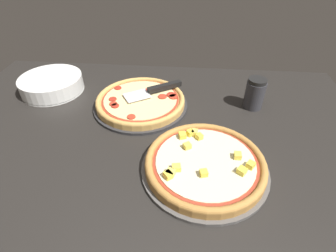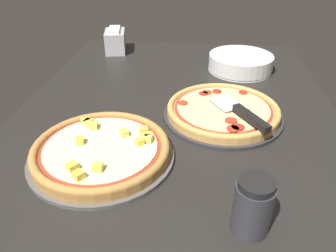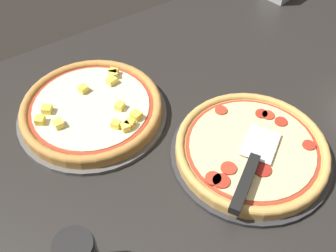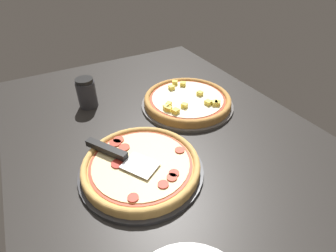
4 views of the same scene
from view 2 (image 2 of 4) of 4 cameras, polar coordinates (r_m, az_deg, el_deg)
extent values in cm
cube|color=black|center=(95.90, 1.14, -0.51)|extent=(151.84, 98.36, 3.60)
cylinder|color=#2D2D30|center=(99.43, 9.46, 1.82)|extent=(35.35, 35.35, 1.00)
cylinder|color=tan|center=(98.70, 9.54, 2.58)|extent=(33.23, 33.23, 1.98)
torus|color=tan|center=(98.23, 9.59, 3.08)|extent=(33.23, 33.23, 1.87)
cylinder|color=#A33823|center=(98.20, 9.59, 3.12)|extent=(28.88, 28.88, 0.15)
cylinder|color=beige|center=(98.14, 9.60, 3.18)|extent=(27.25, 27.25, 0.40)
cylinder|color=maroon|center=(96.34, 13.16, 2.46)|extent=(3.66, 3.66, 0.40)
cylinder|color=#AD2D1E|center=(104.90, 6.19, 5.66)|extent=(2.83, 2.83, 0.40)
cylinder|color=#AD2D1E|center=(107.68, 12.96, 5.72)|extent=(2.78, 2.78, 0.40)
cylinder|color=#AD2D1E|center=(106.84, 8.53, 5.98)|extent=(2.86, 2.86, 0.40)
cylinder|color=#AD2D1E|center=(88.48, 12.08, -0.20)|extent=(3.55, 3.55, 0.40)
cylinder|color=#B73823|center=(87.52, 11.22, -0.47)|extent=(3.31, 3.31, 0.40)
cylinder|color=#B73823|center=(98.67, 2.61, 4.05)|extent=(2.86, 2.86, 0.40)
cylinder|color=#B73823|center=(91.05, 10.93, 0.92)|extent=(3.32, 3.32, 0.40)
cylinder|color=#B73823|center=(105.81, 6.84, 5.85)|extent=(2.82, 2.82, 0.40)
cylinder|color=#565451|center=(82.82, -11.42, -5.14)|extent=(35.80, 35.80, 1.00)
cylinder|color=#B77F3D|center=(81.92, -11.53, -4.27)|extent=(33.65, 33.65, 2.10)
torus|color=#B77F3D|center=(81.32, -11.61, -3.67)|extent=(33.65, 33.65, 2.04)
cylinder|color=#A33823|center=(81.28, -11.62, -3.63)|extent=(29.25, 29.25, 0.15)
cylinder|color=beige|center=(81.21, -11.63, -3.56)|extent=(27.59, 27.59, 0.40)
cube|color=#F9E05B|center=(89.71, -13.71, 0.58)|extent=(2.76, 2.67, 1.58)
cube|color=#F9E05B|center=(80.72, -3.53, -2.26)|extent=(2.03, 2.22, 1.58)
cube|color=#F4D64C|center=(83.61, -7.62, -1.19)|extent=(2.71, 2.65, 1.58)
cube|color=yellow|center=(84.06, -4.28, -0.78)|extent=(2.63, 2.74, 1.58)
cube|color=yellow|center=(90.46, -14.11, 0.80)|extent=(2.88, 2.91, 1.58)
cube|color=yellow|center=(81.88, -3.61, -1.72)|extent=(2.68, 2.71, 1.58)
cube|color=yellow|center=(74.84, -16.35, -6.80)|extent=(3.04, 3.03, 1.58)
cube|color=yellow|center=(82.80, -15.07, -2.48)|extent=(2.37, 2.29, 1.58)
cube|color=#F4D64C|center=(88.01, -12.83, 0.06)|extent=(2.60, 2.34, 1.58)
cube|color=yellow|center=(79.87, -4.98, -2.74)|extent=(2.50, 2.54, 1.58)
cube|color=yellow|center=(72.16, -15.31, -8.25)|extent=(2.84, 2.88, 1.58)
cube|color=#F4D64C|center=(73.32, -12.11, -7.02)|extent=(1.99, 2.19, 1.58)
cube|color=silver|center=(99.06, 10.11, 3.97)|extent=(11.45, 10.70, 0.24)
cube|color=black|center=(90.77, 14.27, 1.35)|extent=(13.02, 9.21, 2.00)
cylinder|color=white|center=(134.63, 12.37, 9.62)|extent=(24.78, 24.78, 0.70)
cylinder|color=white|center=(134.38, 12.41, 9.90)|extent=(24.78, 24.78, 0.70)
cylinder|color=white|center=(134.13, 12.44, 10.17)|extent=(24.78, 24.78, 0.70)
cylinder|color=white|center=(133.88, 12.48, 10.45)|extent=(24.78, 24.78, 0.70)
cylinder|color=white|center=(133.64, 12.51, 10.73)|extent=(24.78, 24.78, 0.70)
cylinder|color=white|center=(133.40, 12.55, 11.01)|extent=(24.78, 24.78, 0.70)
cylinder|color=white|center=(133.17, 12.58, 11.29)|extent=(24.78, 24.78, 0.70)
cylinder|color=white|center=(132.93, 12.62, 11.57)|extent=(24.78, 24.78, 0.70)
cylinder|color=white|center=(132.70, 12.65, 11.86)|extent=(24.78, 24.78, 0.70)
cylinder|color=#333338|center=(63.42, 14.45, -13.74)|extent=(7.15, 7.15, 10.26)
cylinder|color=black|center=(59.51, 15.19, -9.77)|extent=(6.57, 6.57, 1.40)
cube|color=#B2B2B7|center=(153.12, -9.16, 14.33)|extent=(14.58, 10.77, 9.28)
cube|color=white|center=(151.68, -9.33, 16.22)|extent=(11.91, 6.67, 1.20)
camera|label=1|loc=(1.02, -47.55, 26.48)|focal=28.00mm
camera|label=3|loc=(0.62, 65.11, 36.21)|focal=42.00mm
camera|label=4|loc=(1.38, 20.20, 32.55)|focal=28.00mm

